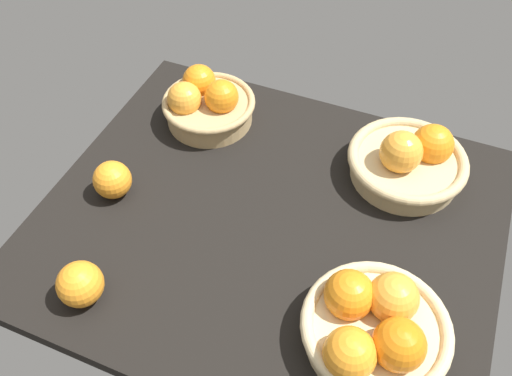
{
  "coord_description": "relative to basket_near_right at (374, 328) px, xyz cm",
  "views": [
    {
      "loc": [
        21.66,
        -58.46,
        83.71
      ],
      "look_at": [
        -3.74,
        2.93,
        7.0
      ],
      "focal_mm": 38.18,
      "sensor_mm": 36.0,
      "label": 1
    }
  ],
  "objects": [
    {
      "name": "loose_orange_back_gap",
      "position": [
        -53.57,
        11.3,
        -0.94
      ],
      "size": [
        7.34,
        7.34,
        7.34
      ],
      "primitive_type": "sphere",
      "color": "orange",
      "rests_on": "market_tray"
    },
    {
      "name": "loose_orange_front_gap",
      "position": [
        -45.96,
        -10.29,
        -0.76
      ],
      "size": [
        7.69,
        7.69,
        7.69
      ],
      "primitive_type": "sphere",
      "color": "orange",
      "rests_on": "market_tray"
    },
    {
      "name": "basket_far_right",
      "position": [
        -2.54,
        37.48,
        -0.51
      ],
      "size": [
        23.37,
        23.37,
        11.7
      ],
      "color": "tan",
      "rests_on": "market_tray"
    },
    {
      "name": "basket_near_right",
      "position": [
        0.0,
        0.0,
        0.0
      ],
      "size": [
        23.2,
        23.2,
        11.21
      ],
      "color": "#D3BC8C",
      "rests_on": "market_tray"
    },
    {
      "name": "basket_far_left",
      "position": [
        -46.35,
        37.56,
        -0.27
      ],
      "size": [
        19.99,
        19.99,
        10.74
      ],
      "color": "tan",
      "rests_on": "market_tray"
    },
    {
      "name": "market_tray",
      "position": [
        -23.69,
        16.64,
        -6.11
      ],
      "size": [
        84.0,
        72.0,
        3.0
      ],
      "primitive_type": "cube",
      "color": "black",
      "rests_on": "ground"
    }
  ]
}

